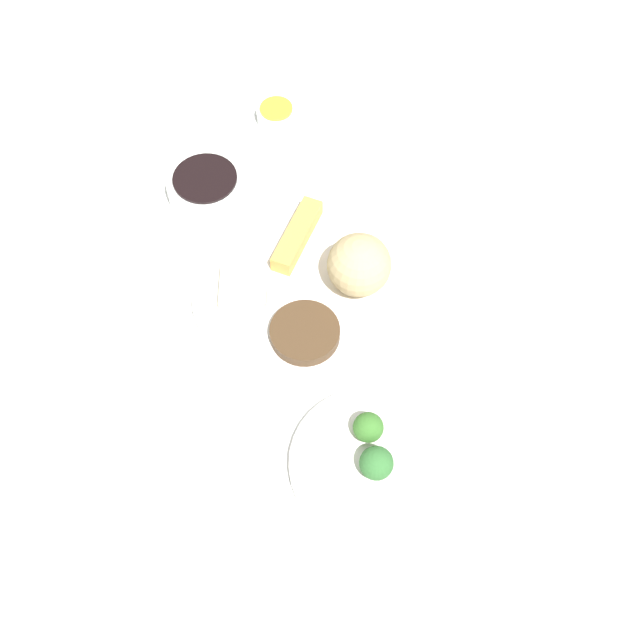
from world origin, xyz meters
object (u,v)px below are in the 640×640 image
broccoli_plate (372,464)px  teacup (115,313)px  main_plate (301,290)px  soy_sauce_bowl (207,188)px  sauce_ramekin_hot_mustard (277,115)px

broccoli_plate → teacup: bearing=-114.0°
main_plate → soy_sauce_bowl: soy_sauce_bowl is taller
main_plate → teacup: teacup is taller
broccoli_plate → sauce_ramekin_hot_mustard: (-0.54, -0.20, 0.00)m
main_plate → sauce_ramekin_hot_mustard: bearing=-165.2°
sauce_ramekin_hot_mustard → broccoli_plate: bearing=20.2°
sauce_ramekin_hot_mustard → main_plate: bearing=14.8°
main_plate → broccoli_plate: (0.23, 0.12, -0.00)m
main_plate → soy_sauce_bowl: 0.21m
main_plate → teacup: 0.24m
broccoli_plate → sauce_ramekin_hot_mustard: bearing=-159.8°
soy_sauce_bowl → sauce_ramekin_hot_mustard: size_ratio=1.83×
sauce_ramekin_hot_mustard → teacup: bearing=-21.0°
broccoli_plate → soy_sauce_bowl: soy_sauce_bowl is taller
soy_sauce_bowl → sauce_ramekin_hot_mustard: bearing=155.0°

